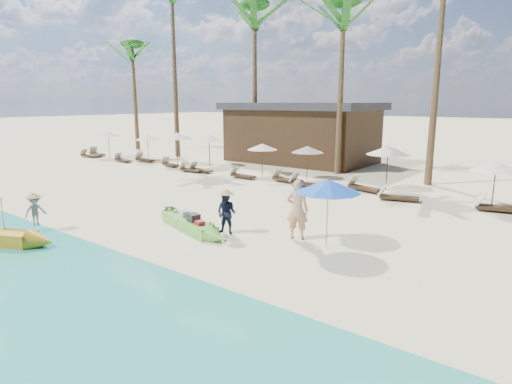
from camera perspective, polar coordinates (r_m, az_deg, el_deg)
The scene contains 34 objects.
ground at distance 13.58m, azimuth -4.07°, elevation -6.90°, with size 240.00×240.00×0.00m, color beige.
wet_sand_strip at distance 10.65m, azimuth -22.68°, elevation -13.32°, with size 240.00×4.50×0.01m, color tan.
green_canoe at distance 15.22m, azimuth -9.01°, elevation -4.10°, with size 4.81×1.69×0.63m.
tourist at distance 13.82m, azimuth 5.54°, elevation -2.36°, with size 0.71×0.47×1.96m, color tan.
vendor_green at distance 14.36m, azimuth -3.96°, elevation -2.83°, with size 0.70×0.55×1.45m, color #121B33.
vendor_yellow at distance 16.52m, azimuth -27.36°, elevation -2.24°, with size 0.69×0.40×1.07m, color gray.
blue_umbrella at distance 13.00m, azimuth 9.62°, elevation 0.79°, with size 1.96×1.96×2.11m.
resort_parasol_0 at distance 36.04m, azimuth -19.12°, elevation 7.33°, with size 2.02×2.02×2.08m.
lounger_0_left at distance 37.47m, azimuth -20.48°, elevation 4.85°, with size 2.05×0.99×0.67m.
lounger_0_right at distance 36.76m, azimuth -21.36°, elevation 4.61°, with size 1.77×0.84×0.58m.
resort_parasol_1 at distance 33.07m, azimuth -14.29°, elevation 7.08°, with size 1.90×1.90×1.96m.
lounger_1_left at distance 33.19m, azimuth -17.40°, elevation 4.18°, with size 1.74×0.68×0.58m.
lounger_1_right at distance 32.86m, azimuth -14.70°, elevation 4.27°, with size 1.77×0.58×0.60m.
resort_parasol_2 at distance 30.27m, azimuth -10.53°, elevation 7.38°, with size 2.22×2.22×2.29m.
lounger_2_left at distance 30.02m, azimuth -11.46°, elevation 3.71°, with size 1.75×0.88×0.57m.
resort_parasol_3 at distance 29.54m, azimuth -6.27°, elevation 7.19°, with size 2.10×2.10×2.16m.
lounger_3_left at distance 27.44m, azimuth -8.78°, elevation 3.04°, with size 1.70×0.64×0.57m.
lounger_3_right at distance 27.24m, azimuth -7.51°, elevation 3.02°, with size 1.71×0.56×0.57m.
resort_parasol_4 at distance 25.82m, azimuth 0.83°, elevation 6.05°, with size 1.85×1.85×1.90m.
lounger_4_left at distance 24.96m, azimuth -1.92°, elevation 2.30°, with size 1.69×0.57×0.57m.
lounger_4_right at distance 23.70m, azimuth 3.98°, elevation 1.81°, with size 1.92×0.79×0.64m.
resort_parasol_5 at distance 24.50m, azimuth 6.88°, elevation 5.66°, with size 1.86×1.86×1.91m.
lounger_5_left at distance 22.56m, azimuth 6.38°, elevation 1.22°, with size 1.82×0.64×0.61m.
resort_parasol_6 at distance 22.23m, azimuth 17.22°, elevation 5.32°, with size 2.17×2.17×2.23m.
lounger_6_left at distance 22.00m, azimuth 14.11°, elevation 0.69°, with size 1.99×1.05×0.65m.
lounger_6_right at distance 20.27m, azimuth 18.18°, elevation -0.54°, with size 1.86×1.02×0.61m.
resort_parasol_7 at distance 19.79m, azimuth 29.37°, elevation 2.99°, with size 1.96×1.96×2.02m.
lounger_7_left at distance 19.87m, azimuth 29.58°, elevation -1.74°, with size 1.95×0.93×0.63m.
lounger_7_right at distance 20.09m, azimuth 29.14°, elevation -1.60°, with size 1.81×1.01×0.59m.
palm_0 at distance 41.75m, azimuth -16.10°, elevation 16.66°, with size 2.08×2.08×9.90m.
palm_1 at distance 35.84m, azimuth -11.07°, elevation 22.12°, with size 2.08×2.08×13.60m.
palm_2 at distance 31.50m, azimuth -0.16°, elevation 20.74°, with size 2.08×2.08×11.33m.
palm_3 at distance 27.00m, azimuth 11.54°, elevation 20.68°, with size 2.08×2.08×10.52m.
pavilion_west at distance 31.82m, azimuth 6.07°, elevation 7.96°, with size 10.80×6.60×4.30m.
Camera 1 is at (8.55, -9.59, 4.39)m, focal length 30.00 mm.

